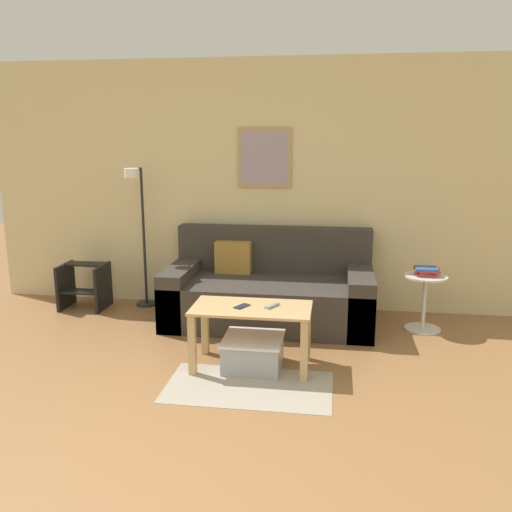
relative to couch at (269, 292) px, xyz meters
The scene contains 12 objects.
ground_plane 2.83m from the couch, 95.55° to the right, with size 16.00×16.00×0.00m, color olive.
wall_back 1.14m from the couch, 118.08° to the left, with size 5.60×0.09×2.55m.
area_rug 1.50m from the couch, 88.74° to the right, with size 1.21×0.68×0.01m, color #A39989.
couch is the anchor object (origin of this frame).
coffee_table 1.12m from the couch, 90.16° to the right, with size 0.92×0.49×0.49m.
storage_bin 1.13m from the couch, 89.43° to the right, with size 0.46×0.46×0.25m.
floor_lamp 1.52m from the couch, behind, with size 0.23×0.44×1.48m.
side_table 1.46m from the couch, ahead, with size 0.39×0.39×0.53m.
book_stack 1.49m from the couch, ahead, with size 0.25×0.19×0.08m.
remote_control 1.12m from the couch, 81.96° to the right, with size 0.04×0.15×0.02m, color #99999E.
cell_phone 1.14m from the couch, 93.90° to the right, with size 0.07×0.14×0.01m, color #1E2338.
step_stool 1.98m from the couch, behind, with size 0.45×0.39×0.47m.
Camera 1 is at (0.89, -2.26, 1.79)m, focal length 38.00 mm.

